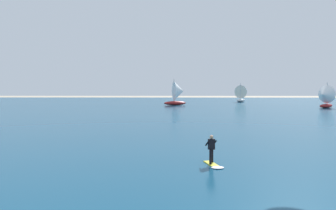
{
  "coord_description": "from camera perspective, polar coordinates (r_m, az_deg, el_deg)",
  "views": [
    {
      "loc": [
        1.3,
        -3.66,
        4.81
      ],
      "look_at": [
        1.07,
        17.76,
        3.34
      ],
      "focal_mm": 36.98,
      "sensor_mm": 36.0,
      "label": 1
    }
  ],
  "objects": [
    {
      "name": "sailboat_far_left",
      "position": [
        66.86,
        24.43,
        1.31
      ],
      "size": [
        4.03,
        3.86,
        4.5
      ],
      "color": "maroon",
      "rests_on": "ocean"
    },
    {
      "name": "kitesurfer",
      "position": [
        19.8,
        7.36,
        -8.07
      ],
      "size": [
        1.05,
        2.03,
        1.67
      ],
      "color": "yellow",
      "rests_on": "ocean"
    },
    {
      "name": "sailboat_mid_left",
      "position": [
        68.11,
        1.67,
        1.98
      ],
      "size": [
        4.62,
        4.03,
        5.22
      ],
      "color": "maroon",
      "rests_on": "ocean"
    },
    {
      "name": "sailboat_heeled_over",
      "position": [
        81.32,
        12.07,
        1.91
      ],
      "size": [
        3.6,
        3.84,
        4.26
      ],
      "color": "silver",
      "rests_on": "ocean"
    },
    {
      "name": "ocean",
      "position": [
        55.52,
        -0.72,
        -0.98
      ],
      "size": [
        160.0,
        90.0,
        0.1
      ],
      "primitive_type": "cube",
      "color": "navy",
      "rests_on": "ground"
    }
  ]
}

